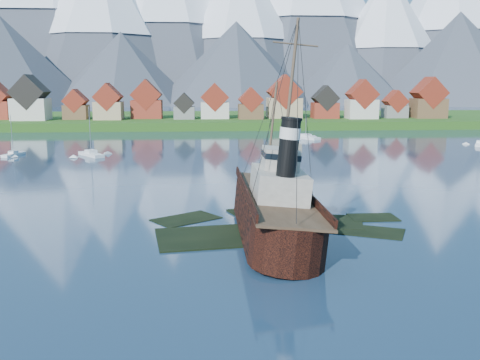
{
  "coord_description": "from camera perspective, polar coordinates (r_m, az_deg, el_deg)",
  "views": [
    {
      "loc": [
        -6.69,
        -60.35,
        17.19
      ],
      "look_at": [
        -2.11,
        6.0,
        5.0
      ],
      "focal_mm": 40.0,
      "sensor_mm": 36.0,
      "label": 1
    }
  ],
  "objects": [
    {
      "name": "ground",
      "position": [
        63.1,
        2.3,
        -5.43
      ],
      "size": [
        1400.0,
        1400.0,
        0.0
      ],
      "primitive_type": "plane",
      "color": "#192F48",
      "rests_on": "ground"
    },
    {
      "name": "shore_bank",
      "position": [
        231.08,
        -2.29,
        6.11
      ],
      "size": [
        600.0,
        80.0,
        3.2
      ],
      "primitive_type": "cube",
      "color": "#294A15",
      "rests_on": "ground"
    },
    {
      "name": "sailboat_d",
      "position": [
        161.81,
        24.23,
        3.47
      ],
      "size": [
        6.03,
        8.21,
        11.34
      ],
      "rotation": [
        0.0,
        0.0,
        -0.54
      ],
      "color": "white",
      "rests_on": "ground"
    },
    {
      "name": "mountains",
      "position": [
        546.43,
        -3.46,
        17.95
      ],
      "size": [
        965.0,
        340.0,
        205.0
      ],
      "color": "#2D333D",
      "rests_on": "ground"
    },
    {
      "name": "sailboat_e",
      "position": [
        166.65,
        7.01,
        4.48
      ],
      "size": [
        7.85,
        10.84,
        12.69
      ],
      "rotation": [
        0.0,
        0.0,
        0.53
      ],
      "color": "white",
      "rests_on": "ground"
    },
    {
      "name": "seawall",
      "position": [
        193.23,
        -1.95,
        5.28
      ],
      "size": [
        600.0,
        2.5,
        2.0
      ],
      "primitive_type": "cube",
      "color": "#3F3D38",
      "rests_on": "ground"
    },
    {
      "name": "tugboat_wreck",
      "position": [
        61.85,
        3.22,
        -2.76
      ],
      "size": [
        7.33,
        31.59,
        25.03
      ],
      "rotation": [
        0.0,
        0.09,
        0.0
      ],
      "color": "black",
      "rests_on": "ground"
    },
    {
      "name": "sailboat_b",
      "position": [
        137.79,
        -23.02,
        2.49
      ],
      "size": [
        3.74,
        7.17,
        10.1
      ],
      "rotation": [
        0.0,
        0.0,
        -0.3
      ],
      "color": "white",
      "rests_on": "ground"
    },
    {
      "name": "sailboat_c",
      "position": [
        131.34,
        -15.59,
        2.6
      ],
      "size": [
        7.41,
        8.96,
        12.08
      ],
      "rotation": [
        0.0,
        0.0,
        0.63
      ],
      "color": "white",
      "rests_on": "ground"
    },
    {
      "name": "shoal",
      "position": [
        65.46,
        3.64,
        -5.17
      ],
      "size": [
        31.71,
        21.24,
        1.14
      ],
      "color": "black",
      "rests_on": "ground"
    },
    {
      "name": "town",
      "position": [
        214.32,
        -11.14,
        8.0
      ],
      "size": [
        250.96,
        16.69,
        17.3
      ],
      "color": "maroon",
      "rests_on": "ground"
    }
  ]
}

